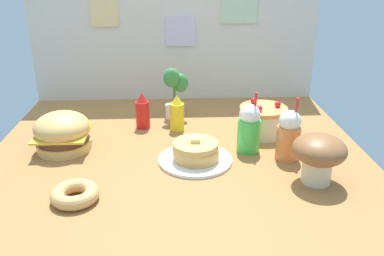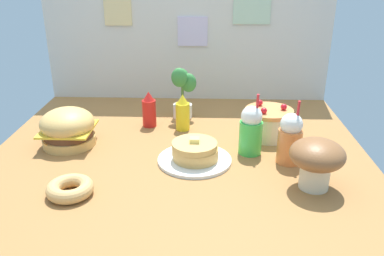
{
  "view_description": "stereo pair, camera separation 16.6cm",
  "coord_description": "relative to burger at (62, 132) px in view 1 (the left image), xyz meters",
  "views": [
    {
      "loc": [
        -0.02,
        -1.83,
        0.96
      ],
      "look_at": [
        0.07,
        0.05,
        0.17
      ],
      "focal_mm": 37.7,
      "sensor_mm": 36.0,
      "label": 1
    },
    {
      "loc": [
        0.14,
        -1.83,
        0.96
      ],
      "look_at": [
        0.07,
        0.05,
        0.17
      ],
      "focal_mm": 37.7,
      "sensor_mm": 36.0,
      "label": 2
    }
  ],
  "objects": [
    {
      "name": "pancake_stack",
      "position": [
        0.71,
        -0.18,
        -0.05
      ],
      "size": [
        0.38,
        0.38,
        0.13
      ],
      "color": "white",
      "rests_on": "ground_plane"
    },
    {
      "name": "donut_pink_glaze",
      "position": [
        0.17,
        -0.51,
        -0.07
      ],
      "size": [
        0.21,
        0.21,
        0.06
      ],
      "color": "tan",
      "rests_on": "ground_plane"
    },
    {
      "name": "mustard_bottle",
      "position": [
        0.61,
        0.24,
        0.0
      ],
      "size": [
        0.08,
        0.08,
        0.22
      ],
      "color": "yellow",
      "rests_on": "ground_plane"
    },
    {
      "name": "layer_cake",
      "position": [
        1.12,
        0.16,
        -0.02
      ],
      "size": [
        0.28,
        0.28,
        0.2
      ],
      "color": "beige",
      "rests_on": "ground_plane"
    },
    {
      "name": "mushroom_stool",
      "position": [
        1.25,
        -0.41,
        0.04
      ],
      "size": [
        0.24,
        0.24,
        0.23
      ],
      "color": "beige",
      "rests_on": "ground_plane"
    },
    {
      "name": "burger",
      "position": [
        0.0,
        0.0,
        0.0
      ],
      "size": [
        0.29,
        0.29,
        0.21
      ],
      "color": "#DBA859",
      "rests_on": "ground_plane"
    },
    {
      "name": "ketchup_bottle",
      "position": [
        0.41,
        0.29,
        0.0
      ],
      "size": [
        0.08,
        0.08,
        0.22
      ],
      "color": "red",
      "rests_on": "ground_plane"
    },
    {
      "name": "orange_float_cup",
      "position": [
        1.18,
        -0.16,
        0.03
      ],
      "size": [
        0.12,
        0.12,
        0.33
      ],
      "color": "orange",
      "rests_on": "ground_plane"
    },
    {
      "name": "ground_plane",
      "position": [
        0.62,
        -0.18,
        -0.11
      ],
      "size": [
        2.0,
        2.06,
        0.02
      ],
      "primitive_type": "cube",
      "color": "#9E6B38"
    },
    {
      "name": "cream_soda_cup",
      "position": [
        0.99,
        -0.06,
        0.03
      ],
      "size": [
        0.12,
        0.12,
        0.33
      ],
      "color": "green",
      "rests_on": "ground_plane"
    },
    {
      "name": "back_wall",
      "position": [
        0.62,
        0.84,
        0.34
      ],
      "size": [
        2.0,
        0.04,
        0.87
      ],
      "color": "beige",
      "rests_on": "ground_plane"
    },
    {
      "name": "potted_plant",
      "position": [
        0.61,
        0.45,
        0.08
      ],
      "size": [
        0.16,
        0.14,
        0.34
      ],
      "color": "white",
      "rests_on": "ground_plane"
    }
  ]
}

